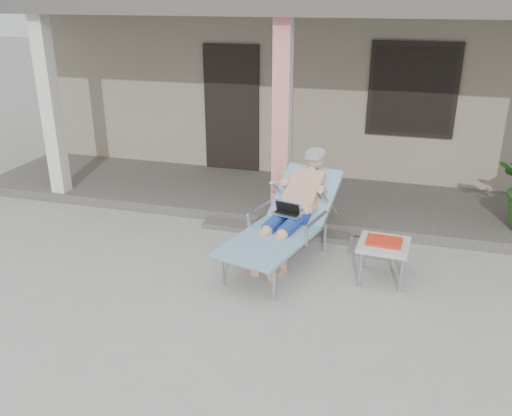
% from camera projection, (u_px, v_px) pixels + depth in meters
% --- Properties ---
extents(ground, '(60.00, 60.00, 0.00)m').
position_uv_depth(ground, '(232.00, 303.00, 5.68)').
color(ground, '#9E9E99').
rests_on(ground, ground).
extents(house, '(10.40, 5.40, 3.30)m').
position_uv_depth(house, '(332.00, 65.00, 10.86)').
color(house, gray).
rests_on(house, ground).
extents(porch_deck, '(10.00, 2.00, 0.15)m').
position_uv_depth(porch_deck, '(293.00, 199.00, 8.33)').
color(porch_deck, '#605B56').
rests_on(porch_deck, ground).
extents(porch_overhang, '(10.00, 2.30, 2.85)m').
position_uv_depth(porch_overhang, '(297.00, 11.00, 7.28)').
color(porch_overhang, silver).
rests_on(porch_overhang, porch_deck).
extents(porch_step, '(2.00, 0.30, 0.07)m').
position_uv_depth(porch_step, '(275.00, 230.00, 7.32)').
color(porch_step, '#605B56').
rests_on(porch_step, ground).
extents(lounger, '(1.19, 2.06, 1.29)m').
position_uv_depth(lounger, '(290.00, 197.00, 6.36)').
color(lounger, '#B7B7BC').
rests_on(lounger, ground).
extents(side_table, '(0.58, 0.58, 0.49)m').
position_uv_depth(side_table, '(384.00, 247.00, 5.99)').
color(side_table, beige).
rests_on(side_table, ground).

